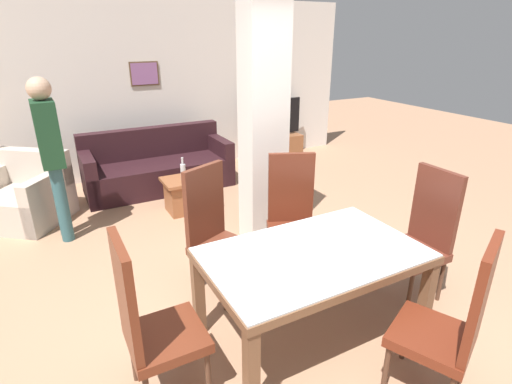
{
  "coord_description": "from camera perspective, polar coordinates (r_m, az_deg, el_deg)",
  "views": [
    {
      "loc": [
        -1.55,
        -2.0,
        2.2
      ],
      "look_at": [
        0.0,
        0.87,
        0.89
      ],
      "focal_mm": 28.0,
      "sensor_mm": 36.0,
      "label": 1
    }
  ],
  "objects": [
    {
      "name": "dining_chair_far_right",
      "position": [
        3.83,
        5.16,
        -2.99
      ],
      "size": [
        0.61,
        0.61,
        1.16
      ],
      "rotation": [
        0.0,
        0.0,
        2.72
      ],
      "color": "#592415",
      "rests_on": "ground_plane"
    },
    {
      "name": "tv_screen",
      "position": [
        7.39,
        2.9,
        10.46
      ],
      "size": [
        1.04,
        0.24,
        0.67
      ],
      "rotation": [
        0.0,
        0.0,
        3.23
      ],
      "color": "black",
      "rests_on": "tv_stand"
    },
    {
      "name": "ground_plane",
      "position": [
        3.35,
        7.53,
        -19.36
      ],
      "size": [
        18.0,
        18.0,
        0.0
      ],
      "primitive_type": "plane",
      "color": "#A87B5C"
    },
    {
      "name": "tv_stand",
      "position": [
        7.52,
        2.82,
        6.5
      ],
      "size": [
        0.98,
        0.4,
        0.41
      ],
      "color": "brown",
      "rests_on": "ground_plane"
    },
    {
      "name": "standing_person",
      "position": [
        4.77,
        -27.26,
        5.44
      ],
      "size": [
        0.24,
        0.39,
        1.79
      ],
      "rotation": [
        0.0,
        0.0,
        -1.54
      ],
      "color": "#2F565C",
      "rests_on": "ground_plane"
    },
    {
      "name": "coffee_table",
      "position": [
        5.29,
        -9.82,
        -0.29
      ],
      "size": [
        0.59,
        0.46,
        0.45
      ],
      "color": "brown",
      "rests_on": "ground_plane"
    },
    {
      "name": "dining_chair_head_right",
      "position": [
        3.73,
        22.7,
        -5.46
      ],
      "size": [
        0.46,
        0.46,
        1.16
      ],
      "rotation": [
        0.0,
        0.0,
        1.57
      ],
      "color": "#59281D",
      "rests_on": "ground_plane"
    },
    {
      "name": "dining_chair_far_left",
      "position": [
        3.52,
        -5.96,
        -5.33
      ],
      "size": [
        0.6,
        0.6,
        1.16
      ],
      "rotation": [
        0.0,
        0.0,
        -2.74
      ],
      "color": "#5C2B1C",
      "rests_on": "ground_plane"
    },
    {
      "name": "back_wall",
      "position": [
        6.71,
        -15.21,
        13.92
      ],
      "size": [
        7.2,
        0.09,
        2.7
      ],
      "color": "silver",
      "rests_on": "ground_plane"
    },
    {
      "name": "bottle",
      "position": [
        5.13,
        -10.37,
        2.91
      ],
      "size": [
        0.07,
        0.07,
        0.3
      ],
      "color": "#B2B7BC",
      "rests_on": "coffee_table"
    },
    {
      "name": "armchair",
      "position": [
        5.69,
        -30.26,
        -0.82
      ],
      "size": [
        1.27,
        1.25,
        0.83
      ],
      "rotation": [
        0.0,
        0.0,
        2.48
      ],
      "color": "#C2B2A2",
      "rests_on": "ground_plane"
    },
    {
      "name": "sofa",
      "position": [
        6.16,
        -13.81,
        3.26
      ],
      "size": [
        2.11,
        0.86,
        0.87
      ],
      "rotation": [
        0.0,
        0.0,
        3.14
      ],
      "color": "black",
      "rests_on": "ground_plane"
    },
    {
      "name": "dining_chair_near_right",
      "position": [
        2.76,
        26.28,
        -16.3
      ],
      "size": [
        0.61,
        0.61,
        1.16
      ],
      "rotation": [
        0.0,
        0.0,
        0.43
      ],
      "color": "#5F2414",
      "rests_on": "ground_plane"
    },
    {
      "name": "divider_pillar",
      "position": [
        4.21,
        1.06,
        10.24
      ],
      "size": [
        0.44,
        0.34,
        2.7
      ],
      "color": "silver",
      "rests_on": "ground_plane"
    },
    {
      "name": "dining_table",
      "position": [
        3.0,
        8.1,
        -10.85
      ],
      "size": [
        1.57,
        0.97,
        0.74
      ],
      "color": "brown",
      "rests_on": "ground_plane"
    },
    {
      "name": "dining_chair_head_left",
      "position": [
        2.59,
        -15.09,
        -17.35
      ],
      "size": [
        0.46,
        0.46,
        1.16
      ],
      "rotation": [
        0.0,
        0.0,
        -1.57
      ],
      "color": "#622A18",
      "rests_on": "ground_plane"
    }
  ]
}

